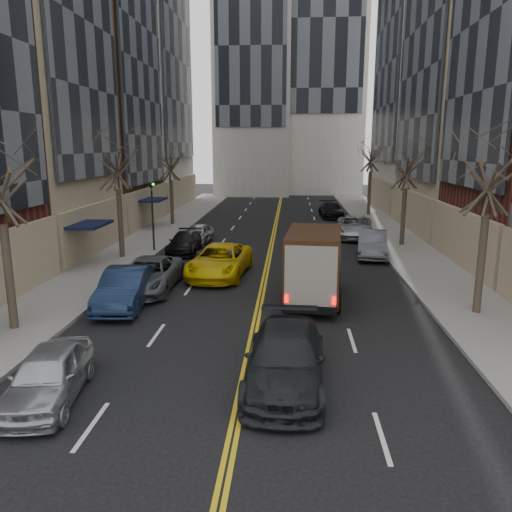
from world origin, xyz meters
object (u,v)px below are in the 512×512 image
at_px(ups_truck, 314,265).
at_px(taxi, 220,261).
at_px(observer_sedan, 286,358).
at_px(pedestrian, 305,274).

xyz_separation_m(ups_truck, taxi, (-4.69, 3.94, -0.80)).
height_order(ups_truck, observer_sedan, ups_truck).
relative_size(observer_sedan, pedestrian, 3.23).
bearing_deg(observer_sedan, taxi, 108.80).
height_order(observer_sedan, pedestrian, pedestrian).
distance_m(observer_sedan, taxi, 12.46).
relative_size(ups_truck, taxi, 1.03).
bearing_deg(ups_truck, taxi, 144.77).
xyz_separation_m(taxi, pedestrian, (4.37, -2.65, 0.04)).
bearing_deg(taxi, ups_truck, -34.97).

